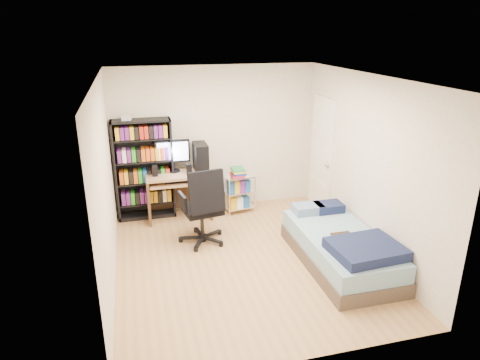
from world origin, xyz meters
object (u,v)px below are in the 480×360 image
object	(u,v)px
media_shelf	(144,168)
computer_desk	(184,176)
office_chair	(203,219)
bed	(341,248)

from	to	relation	value
media_shelf	computer_desk	xyz separation A→B (m)	(0.64, -0.11, -0.15)
media_shelf	office_chair	world-z (taller)	media_shelf
media_shelf	computer_desk	bearing A→B (deg)	-10.11
media_shelf	bed	world-z (taller)	media_shelf
media_shelf	office_chair	size ratio (longest dim) A/B	1.47
computer_desk	bed	size ratio (longest dim) A/B	0.67
media_shelf	computer_desk	world-z (taller)	media_shelf
office_chair	bed	size ratio (longest dim) A/B	0.60
media_shelf	office_chair	distance (m)	1.50
media_shelf	computer_desk	distance (m)	0.66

